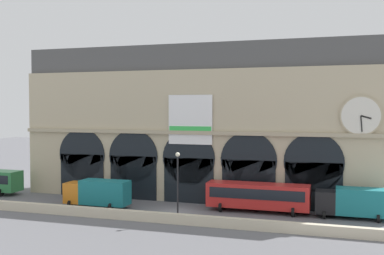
{
  "coord_description": "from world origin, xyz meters",
  "views": [
    {
      "loc": [
        16.72,
        -46.45,
        11.32
      ],
      "look_at": [
        0.41,
        5.0,
        8.95
      ],
      "focal_mm": 43.06,
      "sensor_mm": 36.0,
      "label": 1
    }
  ],
  "objects_px": {
    "street_lamp_quayside": "(178,177)",
    "box_truck_midwest": "(98,192)",
    "box_truck_east": "(355,202)",
    "bus_mideast": "(258,196)"
  },
  "relations": [
    {
      "from": "street_lamp_quayside",
      "to": "box_truck_midwest",
      "type": "bearing_deg",
      "value": 162.39
    },
    {
      "from": "box_truck_midwest",
      "to": "street_lamp_quayside",
      "type": "height_order",
      "value": "street_lamp_quayside"
    },
    {
      "from": "box_truck_east",
      "to": "box_truck_midwest",
      "type": "bearing_deg",
      "value": -173.38
    },
    {
      "from": "bus_mideast",
      "to": "box_truck_east",
      "type": "bearing_deg",
      "value": 0.17
    },
    {
      "from": "box_truck_midwest",
      "to": "box_truck_east",
      "type": "distance_m",
      "value": 27.7
    },
    {
      "from": "bus_mideast",
      "to": "box_truck_east",
      "type": "xyz_separation_m",
      "value": [
        9.89,
        0.03,
        -0.08
      ]
    },
    {
      "from": "box_truck_midwest",
      "to": "bus_mideast",
      "type": "distance_m",
      "value": 17.9
    },
    {
      "from": "box_truck_midwest",
      "to": "street_lamp_quayside",
      "type": "distance_m",
      "value": 11.62
    },
    {
      "from": "box_truck_east",
      "to": "street_lamp_quayside",
      "type": "bearing_deg",
      "value": -158.45
    },
    {
      "from": "box_truck_midwest",
      "to": "bus_mideast",
      "type": "relative_size",
      "value": 0.68
    }
  ]
}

